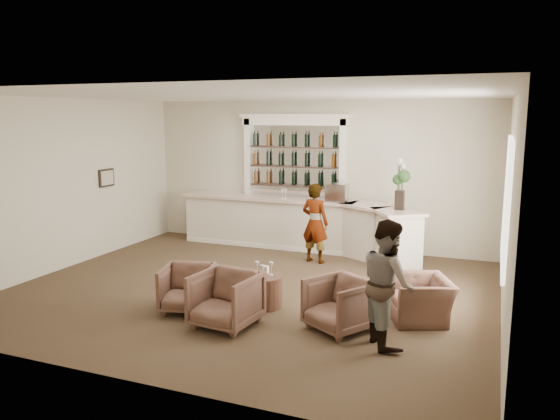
% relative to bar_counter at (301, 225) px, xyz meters
% --- Properties ---
extents(ground, '(8.00, 8.00, 0.00)m').
position_rel_bar_counter_xyz_m(ground, '(0.16, -3.00, -0.57)').
color(ground, '#503928').
rests_on(ground, ground).
extents(room_shell, '(8.04, 7.02, 3.32)m').
position_rel_bar_counter_xyz_m(room_shell, '(0.33, -2.29, 1.77)').
color(room_shell, beige).
rests_on(room_shell, ground).
extents(bar_counter, '(5.72, 1.80, 1.14)m').
position_rel_bar_counter_xyz_m(bar_counter, '(0.00, 0.00, 0.00)').
color(bar_counter, white).
rests_on(bar_counter, ground).
extents(back_bar_alcove, '(2.64, 0.25, 3.00)m').
position_rel_bar_counter_xyz_m(back_bar_alcove, '(-0.34, 0.41, 1.46)').
color(back_bar_alcove, white).
rests_on(back_bar_alcove, ground).
extents(cocktail_table, '(0.60, 0.60, 0.50)m').
position_rel_bar_counter_xyz_m(cocktail_table, '(0.68, -3.68, -0.32)').
color(cocktail_table, '#523323').
rests_on(cocktail_table, ground).
extents(sommelier, '(0.66, 0.51, 1.63)m').
position_rel_bar_counter_xyz_m(sommelier, '(0.60, -0.87, 0.24)').
color(sommelier, gray).
rests_on(sommelier, ground).
extents(guest, '(0.96, 1.02, 1.67)m').
position_rel_bar_counter_xyz_m(guest, '(2.75, -4.38, 0.26)').
color(guest, gray).
rests_on(guest, ground).
extents(armchair_left, '(0.95, 0.96, 0.71)m').
position_rel_bar_counter_xyz_m(armchair_left, '(-0.33, -4.28, -0.22)').
color(armchair_left, brown).
rests_on(armchair_left, ground).
extents(armchair_center, '(0.93, 0.95, 0.79)m').
position_rel_bar_counter_xyz_m(armchair_center, '(0.51, -4.62, -0.18)').
color(armchair_center, brown).
rests_on(armchair_center, ground).
extents(armchair_right, '(1.10, 1.11, 0.74)m').
position_rel_bar_counter_xyz_m(armchair_right, '(2.05, -4.16, -0.20)').
color(armchair_right, brown).
rests_on(armchair_right, ground).
extents(armchair_far, '(1.15, 1.21, 0.62)m').
position_rel_bar_counter_xyz_m(armchair_far, '(3.04, -3.32, -0.26)').
color(armchair_far, brown).
rests_on(armchair_far, ground).
extents(espresso_machine, '(0.45, 0.37, 0.39)m').
position_rel_bar_counter_xyz_m(espresso_machine, '(0.81, 0.01, 0.76)').
color(espresso_machine, '#B9BABE').
rests_on(espresso_machine, bar_counter).
extents(flower_vase, '(0.27, 0.27, 1.01)m').
position_rel_bar_counter_xyz_m(flower_vase, '(2.22, -0.50, 1.13)').
color(flower_vase, black).
rests_on(flower_vase, bar_counter).
extents(wine_glass_bar_left, '(0.07, 0.07, 0.21)m').
position_rel_bar_counter_xyz_m(wine_glass_bar_left, '(-0.40, 0.05, 0.67)').
color(wine_glass_bar_left, white).
rests_on(wine_glass_bar_left, bar_counter).
extents(wine_glass_bar_right, '(0.07, 0.07, 0.21)m').
position_rel_bar_counter_xyz_m(wine_glass_bar_right, '(-0.45, -0.01, 0.67)').
color(wine_glass_bar_right, white).
rests_on(wine_glass_bar_right, bar_counter).
extents(wine_glass_tbl_a, '(0.07, 0.07, 0.21)m').
position_rel_bar_counter_xyz_m(wine_glass_tbl_a, '(0.56, -3.65, 0.03)').
color(wine_glass_tbl_a, white).
rests_on(wine_glass_tbl_a, cocktail_table).
extents(wine_glass_tbl_b, '(0.07, 0.07, 0.21)m').
position_rel_bar_counter_xyz_m(wine_glass_tbl_b, '(0.78, -3.60, 0.03)').
color(wine_glass_tbl_b, white).
rests_on(wine_glass_tbl_b, cocktail_table).
extents(wine_glass_tbl_c, '(0.07, 0.07, 0.21)m').
position_rel_bar_counter_xyz_m(wine_glass_tbl_c, '(0.72, -3.81, 0.03)').
color(wine_glass_tbl_c, white).
rests_on(wine_glass_tbl_c, cocktail_table).
extents(napkin_holder, '(0.08, 0.08, 0.12)m').
position_rel_bar_counter_xyz_m(napkin_holder, '(0.66, -3.54, -0.01)').
color(napkin_holder, silver).
rests_on(napkin_holder, cocktail_table).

